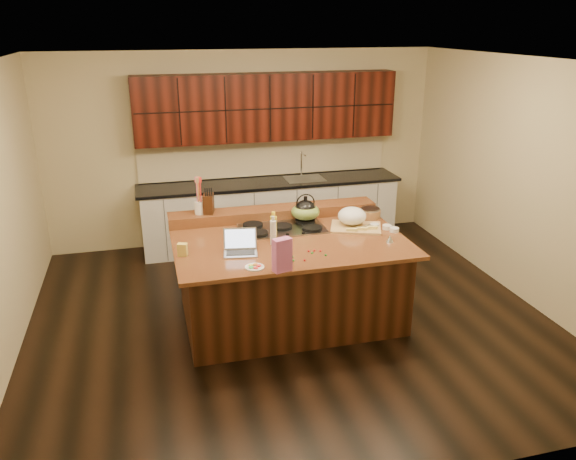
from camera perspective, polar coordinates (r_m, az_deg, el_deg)
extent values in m
cube|color=black|center=(6.25, 0.12, -8.83)|extent=(5.50, 5.00, 0.01)
cube|color=silver|center=(5.46, 0.14, 16.83)|extent=(5.50, 5.00, 0.01)
cube|color=#C5B68A|center=(8.08, -4.45, 8.24)|extent=(5.50, 0.01, 2.70)
cube|color=#C5B68A|center=(3.53, 10.67, -8.73)|extent=(5.50, 0.01, 2.70)
cube|color=#C5B68A|center=(6.92, 22.86, 4.60)|extent=(0.01, 5.00, 2.70)
cube|color=black|center=(6.04, 0.12, -5.14)|extent=(2.22, 1.42, 0.88)
cube|color=black|center=(5.86, 0.12, -1.08)|extent=(2.40, 1.60, 0.04)
cube|color=black|center=(6.47, -1.46, 1.78)|extent=(2.40, 0.30, 0.12)
cube|color=gray|center=(6.12, -0.59, 0.13)|extent=(0.92, 0.52, 0.02)
cylinder|color=black|center=(6.17, -3.59, 0.49)|extent=(0.22, 0.22, 0.03)
cylinder|color=black|center=(6.30, 1.76, 0.96)|extent=(0.22, 0.22, 0.03)
cylinder|color=black|center=(5.93, -3.10, -0.34)|extent=(0.22, 0.22, 0.03)
cylinder|color=black|center=(6.07, 2.45, 0.17)|extent=(0.22, 0.22, 0.03)
cylinder|color=black|center=(6.11, -0.59, 0.33)|extent=(0.22, 0.22, 0.03)
cube|color=silver|center=(8.06, -1.75, 1.62)|extent=(3.60, 0.62, 0.90)
cube|color=black|center=(7.92, -1.79, 4.84)|extent=(3.70, 0.66, 0.04)
cube|color=gray|center=(8.04, 1.70, 5.18)|extent=(0.55, 0.42, 0.01)
cylinder|color=gray|center=(8.16, 1.36, 6.76)|extent=(0.02, 0.02, 0.36)
cube|color=black|center=(7.85, -2.12, 12.38)|extent=(3.60, 0.34, 0.90)
cube|color=#C5B68A|center=(8.14, -2.30, 7.30)|extent=(3.60, 0.03, 0.50)
ellipsoid|color=black|center=(6.26, 1.78, 2.06)|extent=(0.31, 0.31, 0.22)
ellipsoid|color=olive|center=(6.27, 1.78, 1.87)|extent=(0.40, 0.40, 0.18)
cube|color=#B7B7BC|center=(5.48, -4.84, -2.39)|extent=(0.36, 0.27, 0.02)
cube|color=black|center=(5.48, -4.85, -2.30)|extent=(0.29, 0.18, 0.00)
cube|color=#B7B7BC|center=(5.54, -4.89, -0.85)|extent=(0.33, 0.12, 0.21)
cube|color=silver|center=(5.54, -4.89, -0.88)|extent=(0.30, 0.10, 0.18)
cylinder|color=yellow|center=(5.74, -1.48, 0.10)|extent=(0.08, 0.08, 0.27)
cylinder|color=silver|center=(5.67, -1.52, -0.26)|extent=(0.07, 0.07, 0.25)
cube|color=tan|center=(6.18, 6.91, 0.27)|extent=(0.64, 0.56, 0.02)
ellipsoid|color=white|center=(6.21, 6.52, 1.43)|extent=(0.31, 0.31, 0.19)
cube|color=#EDD872|center=(6.03, 6.49, 0.03)|extent=(0.12, 0.03, 0.03)
cube|color=#EDD872|center=(6.07, 7.52, 0.13)|extent=(0.12, 0.03, 0.03)
cube|color=#EDD872|center=(6.11, 8.54, 0.22)|extent=(0.12, 0.03, 0.03)
cylinder|color=gray|center=(6.20, 7.99, 0.46)|extent=(0.21, 0.08, 0.01)
cylinder|color=white|center=(6.15, 10.75, 0.02)|extent=(0.11, 0.11, 0.04)
cylinder|color=white|center=(6.23, 8.78, 0.42)|extent=(0.11, 0.11, 0.04)
cylinder|color=white|center=(6.21, 10.02, 0.30)|extent=(0.12, 0.12, 0.04)
cylinder|color=#996B3F|center=(6.55, 8.33, 1.67)|extent=(0.32, 0.32, 0.09)
cone|color=silver|center=(5.85, 10.30, -0.89)|extent=(0.09, 0.09, 0.07)
cube|color=#B95794|center=(5.05, -0.60, -2.55)|extent=(0.19, 0.13, 0.31)
cylinder|color=white|center=(5.18, -3.41, -3.79)|extent=(0.24, 0.24, 0.01)
cube|color=gold|center=(5.51, -10.67, -1.97)|extent=(0.10, 0.09, 0.12)
cylinder|color=white|center=(6.30, -8.94, 2.26)|extent=(0.15, 0.15, 0.14)
cube|color=black|center=(6.30, -8.08, 2.66)|extent=(0.15, 0.20, 0.22)
ellipsoid|color=red|center=(5.54, 2.70, -2.08)|extent=(0.02, 0.02, 0.02)
ellipsoid|color=#198C26|center=(5.28, -0.19, -3.24)|extent=(0.02, 0.02, 0.02)
ellipsoid|color=red|center=(5.31, 1.70, -3.08)|extent=(0.02, 0.02, 0.02)
ellipsoid|color=#198C26|center=(5.48, 2.47, -2.35)|extent=(0.02, 0.02, 0.02)
ellipsoid|color=red|center=(5.41, -1.26, -2.65)|extent=(0.02, 0.02, 0.02)
ellipsoid|color=#198C26|center=(5.38, 0.47, -2.74)|extent=(0.02, 0.02, 0.02)
ellipsoid|color=red|center=(5.39, -0.66, -2.72)|extent=(0.02, 0.02, 0.02)
ellipsoid|color=#198C26|center=(5.26, -0.85, -3.30)|extent=(0.02, 0.02, 0.02)
ellipsoid|color=red|center=(5.53, 3.31, -2.13)|extent=(0.02, 0.02, 0.02)
ellipsoid|color=#198C26|center=(5.31, 0.56, -3.11)|extent=(0.02, 0.02, 0.02)
ellipsoid|color=red|center=(5.39, 0.09, -2.71)|extent=(0.02, 0.02, 0.02)
ellipsoid|color=#198C26|center=(5.43, 3.84, -2.56)|extent=(0.02, 0.02, 0.02)
ellipsoid|color=red|center=(5.52, 2.11, -2.15)|extent=(0.02, 0.02, 0.02)
ellipsoid|color=#198C26|center=(5.27, -0.86, -3.27)|extent=(0.02, 0.02, 0.02)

